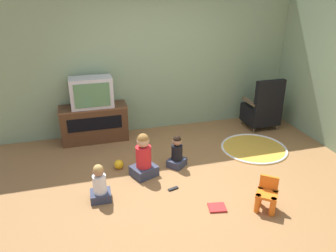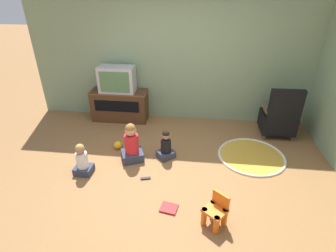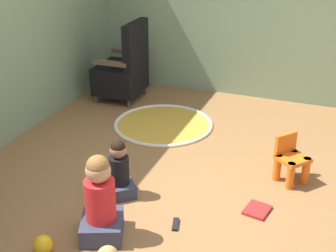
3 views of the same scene
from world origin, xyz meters
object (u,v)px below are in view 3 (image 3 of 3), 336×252
(book, at_px, (257,210))
(remote_control, at_px, (176,224))
(black_armchair, at_px, (123,71))
(child_watching_right, at_px, (119,172))
(child_watching_center, at_px, (100,202))
(yellow_kid_chair, at_px, (291,162))
(toy_ball, at_px, (43,245))

(book, height_order, remote_control, book)
(book, xyz_separation_m, remote_control, (-0.41, 0.55, -0.00))
(black_armchair, xyz_separation_m, child_watching_right, (-2.00, -0.95, -0.15))
(black_armchair, bearing_deg, remote_control, 33.50)
(child_watching_center, distance_m, remote_control, 0.62)
(black_armchair, bearing_deg, yellow_kid_chair, 59.98)
(remote_control, bearing_deg, child_watching_center, 108.23)
(child_watching_center, distance_m, book, 1.27)
(book, bearing_deg, yellow_kid_chair, 174.64)
(yellow_kid_chair, bearing_deg, child_watching_center, 176.55)
(child_watching_right, bearing_deg, child_watching_center, 151.29)
(child_watching_right, distance_m, remote_control, 0.67)
(yellow_kid_chair, height_order, child_watching_right, child_watching_right)
(child_watching_right, height_order, book, child_watching_right)
(child_watching_center, height_order, toy_ball, child_watching_center)
(child_watching_center, relative_size, remote_control, 4.28)
(child_watching_center, xyz_separation_m, remote_control, (0.31, -0.47, -0.28))
(child_watching_right, bearing_deg, toy_ball, 127.56)
(yellow_kid_chair, bearing_deg, book, -157.13)
(child_watching_center, bearing_deg, remote_control, -79.71)
(black_armchair, bearing_deg, book, 47.78)
(black_armchair, distance_m, toy_ball, 2.99)
(book, relative_size, remote_control, 1.56)
(black_armchair, height_order, remote_control, black_armchair)
(book, bearing_deg, black_armchair, -120.65)
(black_armchair, relative_size, book, 4.08)
(black_armchair, distance_m, book, 2.79)
(yellow_kid_chair, xyz_separation_m, child_watching_center, (-1.30, 1.18, 0.10))
(child_watching_center, height_order, remote_control, child_watching_center)
(child_watching_center, bearing_deg, book, -77.59)
(yellow_kid_chair, distance_m, child_watching_right, 1.50)
(toy_ball, bearing_deg, black_armchair, 15.24)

